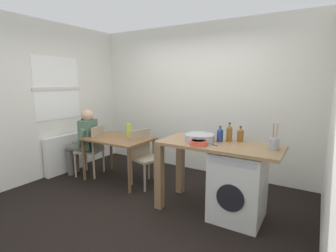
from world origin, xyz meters
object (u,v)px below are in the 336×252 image
at_px(mixing_bowl, 198,142).
at_px(vase, 129,131).
at_px(bottle_squat_brown, 229,133).
at_px(chair_person_seat, 93,148).
at_px(dining_table, 119,143).
at_px(seated_person, 84,138).
at_px(bottle_clear_small, 240,135).
at_px(chair_opposite, 144,154).
at_px(washing_machine, 238,185).
at_px(bottle_tall_green, 220,135).
at_px(utensil_crock, 274,144).

height_order(mixing_bowl, vase, vase).
bearing_deg(bottle_squat_brown, chair_person_seat, -178.44).
bearing_deg(dining_table, seated_person, -169.71).
distance_m(chair_person_seat, vase, 0.80).
bearing_deg(chair_person_seat, bottle_clear_small, -105.47).
relative_size(dining_table, chair_opposite, 1.22).
distance_m(chair_person_seat, washing_machine, 2.66).
bearing_deg(washing_machine, bottle_tall_green, 158.13).
relative_size(mixing_bowl, vase, 0.88).
height_order(bottle_tall_green, utensil_crock, utensil_crock).
relative_size(chair_opposite, bottle_squat_brown, 3.72).
height_order(chair_person_seat, bottle_tall_green, bottle_tall_green).
xyz_separation_m(chair_person_seat, chair_opposite, (1.03, 0.15, 0.00)).
bearing_deg(mixing_bowl, washing_machine, 23.67).
height_order(bottle_tall_green, bottle_clear_small, same).
height_order(bottle_tall_green, bottle_squat_brown, bottle_squat_brown).
distance_m(washing_machine, bottle_squat_brown, 0.66).
height_order(dining_table, washing_machine, washing_machine).
relative_size(washing_machine, mixing_bowl, 4.01).
xyz_separation_m(seated_person, mixing_bowl, (2.35, -0.26, 0.28)).
relative_size(bottle_squat_brown, utensil_crock, 0.81).
xyz_separation_m(bottle_tall_green, bottle_clear_small, (0.22, 0.14, -0.00)).
relative_size(washing_machine, utensil_crock, 2.87).
xyz_separation_m(dining_table, chair_opposite, (0.48, 0.07, -0.14)).
xyz_separation_m(chair_opposite, vase, (-0.33, 0.03, 0.35)).
bearing_deg(mixing_bowl, bottle_squat_brown, 56.00).
xyz_separation_m(dining_table, mixing_bowl, (1.65, -0.39, 0.31)).
bearing_deg(seated_person, utensil_crock, -108.76).
bearing_deg(utensil_crock, bottle_squat_brown, 166.85).
height_order(chair_opposite, bottle_squat_brown, bottle_squat_brown).
bearing_deg(utensil_crock, mixing_bowl, -163.02).
distance_m(chair_opposite, utensil_crock, 2.06).
xyz_separation_m(washing_machine, bottle_squat_brown, (-0.19, 0.18, 0.60)).
xyz_separation_m(seated_person, washing_machine, (2.81, -0.07, -0.24)).
height_order(chair_person_seat, chair_opposite, same).
distance_m(bottle_squat_brown, mixing_bowl, 0.47).
relative_size(bottle_tall_green, mixing_bowl, 0.93).
bearing_deg(bottle_clear_small, chair_person_seat, -176.95).
height_order(seated_person, bottle_tall_green, seated_person).
bearing_deg(dining_table, chair_opposite, 8.47).
distance_m(seated_person, vase, 0.90).
bearing_deg(dining_table, vase, 33.69).
distance_m(chair_opposite, bottle_tall_green, 1.43).
height_order(dining_table, bottle_clear_small, bottle_clear_small).
distance_m(chair_opposite, bottle_clear_small, 1.63).
xyz_separation_m(seated_person, bottle_clear_small, (2.73, 0.19, 0.34)).
relative_size(dining_table, bottle_squat_brown, 4.54).
xyz_separation_m(mixing_bowl, vase, (-1.50, 0.49, -0.09)).
height_order(dining_table, mixing_bowl, mixing_bowl).
bearing_deg(vase, seated_person, -165.05).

